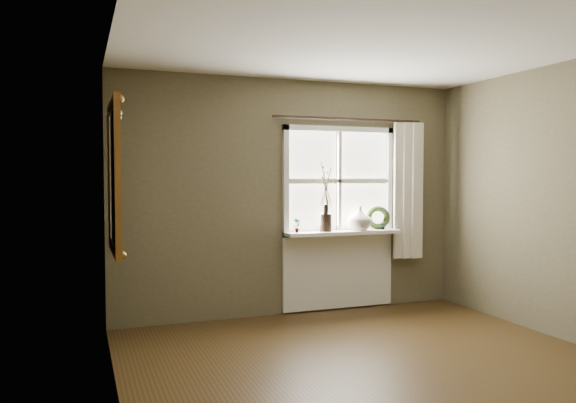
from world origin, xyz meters
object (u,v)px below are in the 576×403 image
Objects in this scene: gilt_mirror at (113,177)px; cream_vase at (360,218)px; wreath at (378,220)px; dark_jug at (326,223)px.

cream_vase is at bearing 16.46° from gilt_mirror.
gilt_mirror is (-2.73, -0.81, 0.47)m from cream_vase.
cream_vase is at bearing -148.27° from wreath.
dark_jug is 0.68m from wreath.
dark_jug is at bearing -153.85° from wreath.
gilt_mirror reaches higher than wreath.
cream_vase is 0.22× the size of gilt_mirror.
gilt_mirror is at bearing -141.36° from wreath.
dark_jug is 0.16× the size of gilt_mirror.
dark_jug is 0.73× the size of cream_vase.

